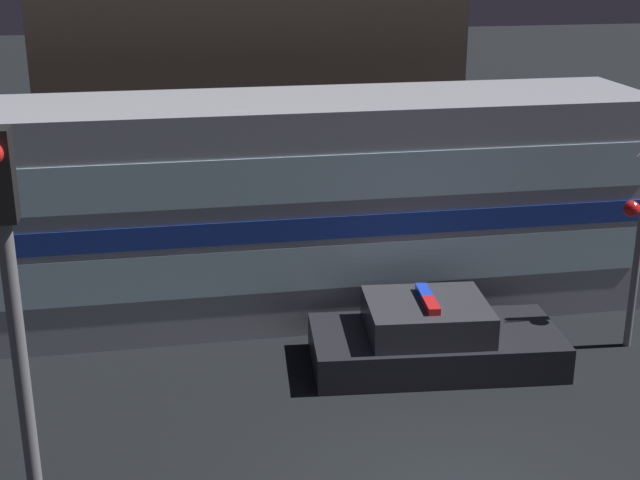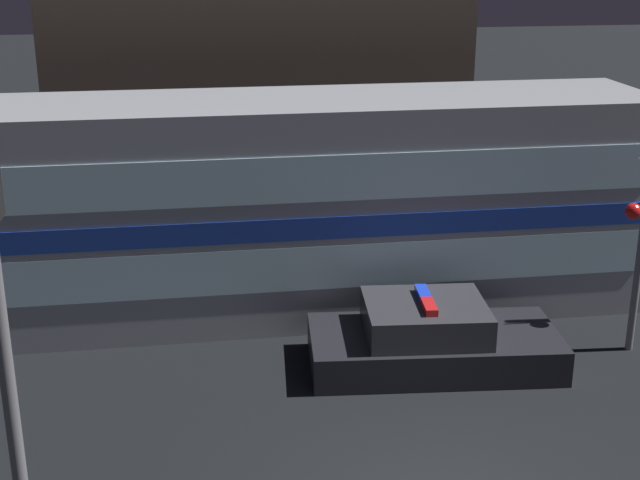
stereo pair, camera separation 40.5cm
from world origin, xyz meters
name	(u,v)px [view 2 (the right image)]	position (x,y,z in m)	size (l,w,h in m)	color
train	(218,209)	(-2.49, 7.20, 2.08)	(16.63, 2.92, 4.15)	#999EA5
police_car	(431,340)	(0.94, 4.26, 0.47)	(4.39, 2.31, 1.28)	black
building_left	(254,85)	(-1.09, 15.26, 3.11)	(10.40, 6.25, 6.22)	brown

